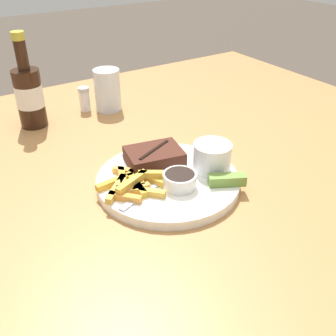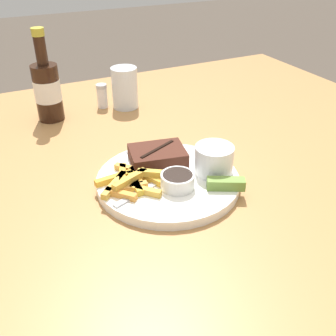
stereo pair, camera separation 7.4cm
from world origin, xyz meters
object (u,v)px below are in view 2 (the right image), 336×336
Objects in this scene: dinner_plate at (168,181)px; steak_portion at (157,156)px; beer_bottle at (47,89)px; salt_shaker at (102,96)px; knife_utensil at (151,172)px; pickle_spear at (226,184)px; dipping_sauce_cup at (177,180)px; drinking_glass at (125,88)px; coleslaw_cup at (214,158)px; fork_utensil at (141,192)px.

dinner_plate is 2.23× the size of steak_portion.
dinner_plate is at bearing -71.66° from beer_bottle.
dinner_plate is 4.22× the size of salt_shaker.
beer_bottle reaches higher than steak_portion.
knife_utensil reaches higher than dinner_plate.
pickle_spear is 0.43× the size of knife_utensil.
dipping_sauce_cup reaches higher than knife_utensil.
steak_portion is at bearing -100.01° from drinking_glass.
coleslaw_cup reaches higher than knife_utensil.
coleslaw_cup is 0.57× the size of fork_utensil.
pickle_spear reaches higher than fork_utensil.
drinking_glass is at bearing 79.99° from steak_portion.
knife_utensil is (-0.02, 0.03, 0.01)m from dinner_plate.
salt_shaker is at bearing 88.86° from dinner_plate.
dipping_sauce_cup is at bearing -164.45° from knife_utensil.
coleslaw_cup is 0.42m from drinking_glass.
salt_shaker reaches higher than dinner_plate.
salt_shaker is (0.01, 0.42, 0.02)m from dinner_plate.
pickle_spear is 0.15m from knife_utensil.
pickle_spear is 0.51m from salt_shaker.
salt_shaker is (0.14, 0.02, -0.05)m from beer_bottle.
pickle_spear is at bearing -99.26° from coleslaw_cup.
coleslaw_cup is 0.45m from salt_shaker.
coleslaw_cup reaches higher than dinner_plate.
steak_portion is at bearing -44.08° from knife_utensil.
salt_shaker is (0.03, 0.40, 0.01)m from knife_utensil.
knife_utensil is at bearing -94.52° from salt_shaker.
salt_shaker reaches higher than dipping_sauce_cup.
knife_utensil is 0.38m from drinking_glass.
coleslaw_cup is 1.04× the size of pickle_spear.
dipping_sauce_cup reaches higher than dinner_plate.
beer_bottle is 0.15m from salt_shaker.
beer_bottle reaches higher than dinner_plate.
steak_portion reaches higher than pickle_spear.
coleslaw_cup is 1.14× the size of salt_shaker.
steak_portion is at bearing 116.83° from pickle_spear.
fork_utensil is (-0.07, -0.02, 0.01)m from dinner_plate.
beer_bottle reaches higher than knife_utensil.
fork_utensil is at bearing -107.45° from drinking_glass.
pickle_spear reaches higher than dinner_plate.
dipping_sauce_cup is at bearing -91.07° from salt_shaker.
drinking_glass reaches higher than pickle_spear.
dipping_sauce_cup is at bearing -73.20° from beer_bottle.
coleslaw_cup is 0.06m from pickle_spear.
coleslaw_cup reaches higher than salt_shaker.
beer_bottle is (-0.21, 0.49, 0.05)m from pickle_spear.
knife_utensil is (-0.11, 0.05, -0.03)m from coleslaw_cup.
coleslaw_cup is (0.08, -0.08, 0.02)m from steak_portion.
dinner_plate is at bearing 165.26° from coleslaw_cup.
dipping_sauce_cup reaches higher than pickle_spear.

